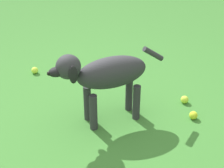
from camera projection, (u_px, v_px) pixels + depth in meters
name	position (u px, v px, depth m)	size (l,w,h in m)	color
ground	(78.00, 119.00, 2.72)	(14.00, 14.00, 0.00)	#38722D
dog	(105.00, 75.00, 2.51)	(0.84, 0.44, 0.61)	#2D2D33
tennis_ball_0	(35.00, 70.00, 3.37)	(0.07, 0.07, 0.07)	#C1E441
tennis_ball_1	(193.00, 115.00, 2.71)	(0.07, 0.07, 0.07)	#C3D62B
tennis_ball_2	(185.00, 100.00, 2.91)	(0.07, 0.07, 0.07)	#BFDF3C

